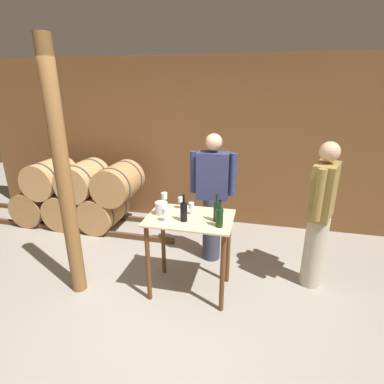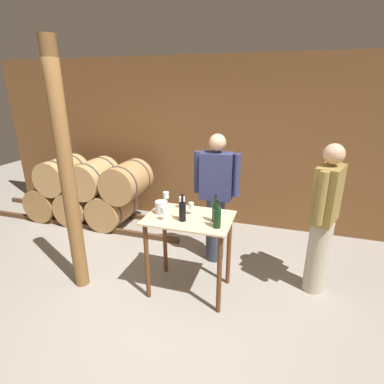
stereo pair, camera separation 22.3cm
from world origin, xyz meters
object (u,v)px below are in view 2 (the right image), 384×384
object	(u,v)px
wine_glass_near_right	(182,200)
person_host	(324,218)
wine_bottle_far_left	(182,211)
wine_glass_far_side	(191,206)
wine_glass_near_left	(166,195)
wine_glass_near_center	(164,210)
wine_bottle_center	(217,218)
person_visitor_with_scarf	(216,197)
wooden_post	(67,176)
wine_bottle_left	(215,211)
ice_bucket	(161,207)

from	to	relation	value
wine_glass_near_right	person_host	world-z (taller)	person_host
wine_bottle_far_left	wine_glass_far_side	xyz separation A→B (m)	(0.04, 0.18, -0.01)
wine_glass_near_left	wine_glass_near_center	distance (m)	0.43
wine_bottle_center	person_host	bearing A→B (deg)	29.75
person_visitor_with_scarf	wine_bottle_center	bearing A→B (deg)	-76.43
wooden_post	wine_bottle_left	world-z (taller)	wooden_post
wine_glass_near_center	wine_glass_far_side	xyz separation A→B (m)	(0.22, 0.23, -0.01)
wine_glass_near_center	person_visitor_with_scarf	xyz separation A→B (m)	(0.34, 0.90, -0.13)
wine_glass_near_right	person_host	bearing A→B (deg)	8.34
person_host	wine_glass_far_side	bearing A→B (deg)	-165.13
wooden_post	person_visitor_with_scarf	world-z (taller)	wooden_post
wine_glass_near_center	wine_bottle_far_left	bearing A→B (deg)	14.75
wine_glass_far_side	wine_glass_near_right	bearing A→B (deg)	137.69
wine_bottle_far_left	person_host	size ratio (longest dim) A/B	0.17
wine_glass_near_center	wine_glass_far_side	world-z (taller)	wine_glass_near_center
wine_glass_near_right	ice_bucket	world-z (taller)	ice_bucket
wine_bottle_center	wine_glass_near_center	size ratio (longest dim) A/B	1.88
wine_glass_far_side	ice_bucket	world-z (taller)	ice_bucket
wine_glass_far_side	person_host	world-z (taller)	person_host
wine_bottle_far_left	person_visitor_with_scarf	world-z (taller)	person_visitor_with_scarf
wine_bottle_center	person_visitor_with_scarf	world-z (taller)	person_visitor_with_scarf
wooden_post	wine_glass_near_right	size ratio (longest dim) A/B	20.37
wine_bottle_center	wine_glass_near_center	world-z (taller)	wine_bottle_center
wine_glass_far_side	person_visitor_with_scarf	xyz separation A→B (m)	(0.12, 0.67, -0.12)
wine_bottle_far_left	wine_glass_near_right	distance (m)	0.34
wine_bottle_far_left	wine_glass_near_right	xyz separation A→B (m)	(-0.12, 0.32, -0.01)
wine_bottle_far_left	wine_glass_near_left	xyz separation A→B (m)	(-0.33, 0.36, 0.01)
wine_glass_near_left	wine_glass_far_side	xyz separation A→B (m)	(0.36, -0.18, -0.02)
wooden_post	ice_bucket	world-z (taller)	wooden_post
wine_bottle_left	person_host	world-z (taller)	person_host
wine_bottle_left	wine_glass_near_right	world-z (taller)	wine_bottle_left
person_visitor_with_scarf	wine_bottle_left	bearing A→B (deg)	-77.75
wine_bottle_far_left	person_visitor_with_scarf	bearing A→B (deg)	79.38
wine_glass_near_center	wine_glass_near_left	bearing A→B (deg)	109.34
wooden_post	wine_bottle_far_left	world-z (taller)	wooden_post
wine_glass_far_side	person_host	size ratio (longest dim) A/B	0.08
wine_bottle_center	wine_glass_far_side	distance (m)	0.41
wine_bottle_left	wine_bottle_center	distance (m)	0.13
wine_bottle_left	wine_glass_near_right	size ratio (longest dim) A/B	2.26
wooden_post	person_visitor_with_scarf	xyz separation A→B (m)	(1.39, 1.02, -0.44)
wine_glass_far_side	wine_bottle_left	bearing A→B (deg)	-20.91
wine_glass_near_center	wine_glass_far_side	bearing A→B (deg)	45.74
wine_glass_near_center	wine_glass_far_side	distance (m)	0.32
wooden_post	person_host	size ratio (longest dim) A/B	1.57
person_host	wine_glass_near_center	bearing A→B (deg)	-159.63
wine_glass_far_side	person_host	xyz separation A→B (m)	(1.38, 0.37, -0.12)
wooden_post	person_host	xyz separation A→B (m)	(2.64, 0.72, -0.44)
wine_glass_near_center	person_visitor_with_scarf	distance (m)	0.97
wine_bottle_left	wine_glass_near_center	world-z (taller)	wine_bottle_left
wine_glass_near_left	ice_bucket	bearing A→B (deg)	-79.58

